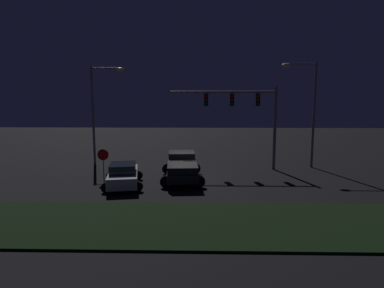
% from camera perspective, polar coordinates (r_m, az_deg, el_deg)
% --- Properties ---
extents(ground_plane, '(80.00, 80.00, 0.00)m').
position_cam_1_polar(ground_plane, '(23.92, -0.32, -5.75)').
color(ground_plane, black).
extents(grass_median, '(20.73, 5.68, 0.10)m').
position_cam_1_polar(grass_median, '(15.42, -1.30, -13.36)').
color(grass_median, black).
rests_on(grass_median, ground_plane).
extents(pickup_truck, '(3.15, 5.54, 1.80)m').
position_cam_1_polar(pickup_truck, '(23.07, -1.74, -3.72)').
color(pickup_truck, black).
rests_on(pickup_truck, ground_plane).
extents(car_sedan, '(2.98, 4.65, 1.51)m').
position_cam_1_polar(car_sedan, '(21.92, -11.71, -5.19)').
color(car_sedan, '#B7B7BC').
rests_on(car_sedan, ground_plane).
extents(traffic_signal_gantry, '(8.32, 0.56, 6.50)m').
position_cam_1_polar(traffic_signal_gantry, '(26.32, 8.90, 6.19)').
color(traffic_signal_gantry, slate).
rests_on(traffic_signal_gantry, ground_plane).
extents(street_lamp_left, '(2.85, 0.44, 8.24)m').
position_cam_1_polar(street_lamp_left, '(29.16, -15.58, 6.75)').
color(street_lamp_left, slate).
rests_on(street_lamp_left, ground_plane).
extents(street_lamp_right, '(2.82, 0.44, 8.46)m').
position_cam_1_polar(street_lamp_right, '(28.36, 19.16, 6.82)').
color(street_lamp_right, slate).
rests_on(street_lamp_right, ground_plane).
extents(stop_sign, '(0.76, 0.08, 2.23)m').
position_cam_1_polar(stop_sign, '(23.26, -14.97, -2.48)').
color(stop_sign, slate).
rests_on(stop_sign, ground_plane).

